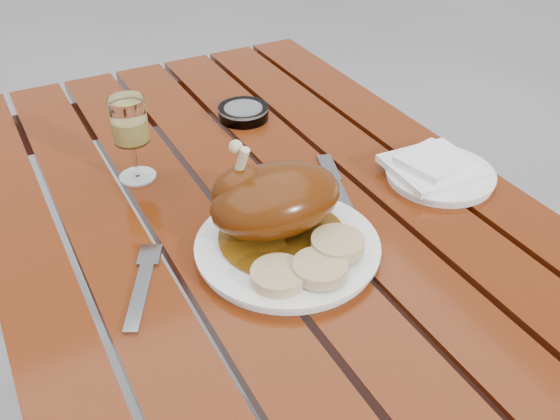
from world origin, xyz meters
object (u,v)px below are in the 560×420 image
Objects in this scene: dinner_plate at (287,248)px; wine_glass at (132,140)px; table at (257,354)px; side_plate at (440,175)px; ashtray at (243,113)px.

dinner_plate is 0.33m from wine_glass.
wine_glass is (-0.14, 0.14, 0.45)m from table.
side_plate is 0.41m from ashtray.
wine_glass is 0.51m from side_plate.
side_plate is 1.85× the size of ashtray.
table is 0.48m from ashtray.
side_plate is at bearing -28.47° from wine_glass.
dinner_plate is 0.32m from side_plate.
side_plate is (0.30, -0.10, 0.38)m from table.
table is 12.13× the size of ashtray.
dinner_plate is (-0.02, -0.15, 0.38)m from table.
ashtray is (-0.20, 0.36, 0.00)m from side_plate.
side_plate reaches higher than table.
dinner_plate is at bearing -96.19° from table.
wine_glass reaches higher than table.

